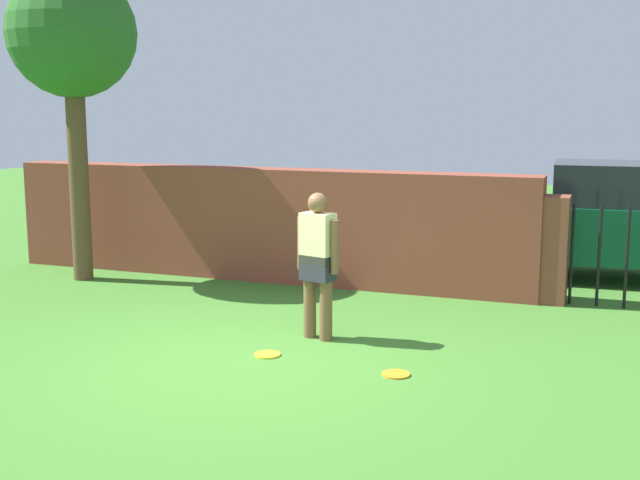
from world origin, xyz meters
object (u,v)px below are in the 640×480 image
at_px(car, 623,221).
at_px(person, 318,259).
at_px(frisbee_yellow, 267,355).
at_px(frisbee_orange, 396,374).
at_px(tree, 72,39).

bearing_deg(car, person, 52.30).
xyz_separation_m(car, frisbee_yellow, (-3.39, -5.24, -0.85)).
bearing_deg(car, frisbee_yellow, 54.24).
height_order(person, frisbee_yellow, person).
bearing_deg(frisbee_yellow, person, 70.32).
xyz_separation_m(person, frisbee_yellow, (-0.27, -0.76, -0.89)).
bearing_deg(person, car, -108.93).
xyz_separation_m(car, frisbee_orange, (-1.99, -5.38, -0.85)).
height_order(tree, person, tree).
relative_size(person, frisbee_yellow, 6.00).
distance_m(person, car, 5.46).
relative_size(person, frisbee_orange, 6.00).
height_order(tree, car, tree).
xyz_separation_m(person, car, (3.12, 4.48, -0.04)).
height_order(car, frisbee_orange, car).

